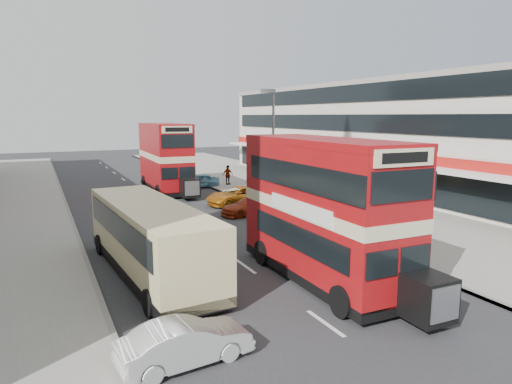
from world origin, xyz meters
TOP-DOWN VIEW (x-y plane):
  - ground at (0.00, 0.00)m, footprint 160.00×160.00m
  - road_surface at (0.00, 20.00)m, footprint 12.00×90.00m
  - pavement_right at (12.00, 20.00)m, footprint 12.00×90.00m
  - kerb_left at (-6.10, 20.00)m, footprint 0.20×90.00m
  - kerb_right at (6.10, 20.00)m, footprint 0.20×90.00m
  - commercial_row at (19.95, 22.00)m, footprint 9.90×46.20m
  - street_lamp at (6.52, 18.00)m, footprint 1.00×0.20m
  - bus_main at (2.04, 5.22)m, footprint 2.78×9.77m
  - bus_second at (2.06, 28.87)m, footprint 3.06×10.17m
  - coach at (-3.85, 8.84)m, footprint 3.31×10.39m
  - car_left_front at (-4.60, 1.65)m, footprint 3.64×1.57m
  - car_right_a at (4.63, 17.29)m, footprint 4.27×2.05m
  - car_right_b at (5.18, 20.70)m, footprint 5.00×2.71m
  - car_right_c at (5.13, 29.50)m, footprint 3.74×1.60m
  - pedestrian_near at (7.95, 13.95)m, footprint 0.77×0.55m
  - pedestrian_far at (7.88, 29.29)m, footprint 1.11×0.62m
  - cyclist at (4.75, 17.08)m, footprint 0.78×1.92m

SIDE VIEW (x-z plane):
  - ground at x=0.00m, z-range 0.00..0.00m
  - road_surface at x=0.00m, z-range 0.00..0.01m
  - pavement_right at x=12.00m, z-range 0.00..0.15m
  - kerb_left at x=-6.10m, z-range -0.01..0.15m
  - kerb_right at x=6.10m, z-range -0.01..0.15m
  - car_left_front at x=-4.60m, z-range 0.00..1.16m
  - car_right_a at x=4.63m, z-range 0.00..1.20m
  - car_right_c at x=5.13m, z-range 0.00..1.26m
  - car_right_b at x=5.18m, z-range 0.00..1.33m
  - cyclist at x=4.75m, z-range -0.36..1.84m
  - pedestrian_far at x=7.88m, z-range 0.15..1.94m
  - pedestrian_near at x=7.95m, z-range 0.15..2.14m
  - coach at x=-3.85m, z-range 0.24..2.95m
  - bus_main at x=2.04m, z-range 0.14..5.51m
  - bus_second at x=2.06m, z-range 0.15..5.71m
  - commercial_row at x=19.95m, z-range 0.05..9.35m
  - street_lamp at x=6.52m, z-range 0.72..8.85m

